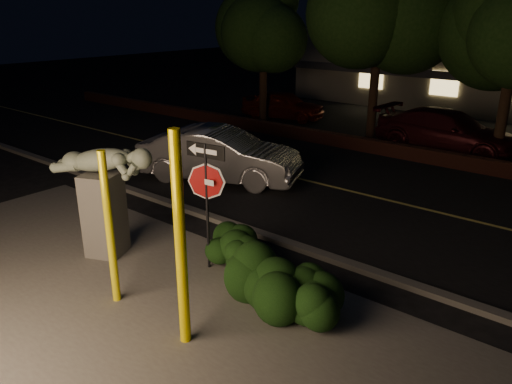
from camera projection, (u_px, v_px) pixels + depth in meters
ground at (393, 168)px, 16.88m from camera, size 90.00×90.00×0.00m
patio at (127, 310)px, 8.86m from camera, size 14.00×6.00×0.02m
road at (349, 191)px, 14.69m from camera, size 80.00×8.00×0.01m
lane_marking at (350, 191)px, 14.68m from camera, size 80.00×0.12×0.00m
curb at (263, 235)px, 11.68m from camera, size 80.00×0.25×0.12m
brick_wall at (410, 153)px, 17.74m from camera, size 40.00×0.35×0.50m
parking_lot at (461, 131)px, 21.98m from camera, size 40.00×12.00×0.01m
tree_far_a at (264, 3)px, 21.98m from camera, size 4.60×4.60×7.43m
yellow_pole_left at (110, 229)px, 8.68m from camera, size 0.14×0.14×2.85m
yellow_pole_right at (180, 243)px, 7.45m from camera, size 0.17×0.17×3.49m
signpost at (206, 182)px, 9.69m from camera, size 0.89×0.15×2.64m
sculpture at (103, 189)px, 10.40m from camera, size 2.23×1.42×2.46m
hedge_center at (236, 244)px, 10.23m from camera, size 2.08×1.20×1.02m
hedge_right at (262, 275)px, 8.86m from camera, size 1.94×1.23×1.19m
hedge_far_right at (302, 286)px, 8.58m from camera, size 1.82×1.50×1.09m
silver_sedan at (220, 155)px, 15.39m from camera, size 5.26×3.36×1.64m
parked_car_red at (283, 105)px, 24.32m from camera, size 4.29×2.47×1.37m
parked_car_darkred at (448, 132)px, 18.53m from camera, size 5.48×2.46×1.56m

